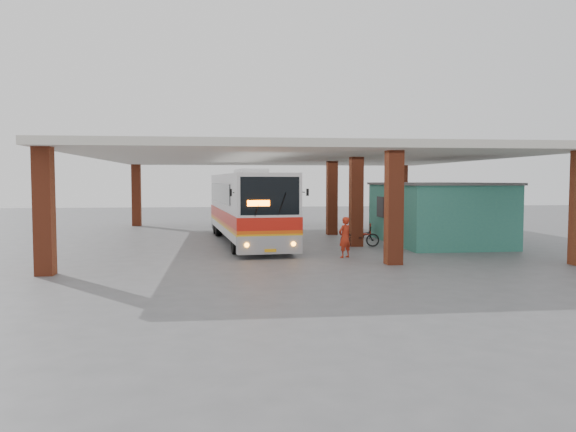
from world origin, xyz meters
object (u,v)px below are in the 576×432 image
(coach_bus, at_px, (248,207))
(motorcycle, at_px, (360,236))
(pedestrian, at_px, (345,237))
(red_chair, at_px, (369,232))

(coach_bus, bearing_deg, motorcycle, -29.69)
(pedestrian, xyz_separation_m, red_chair, (3.04, 7.49, -0.47))
(pedestrian, bearing_deg, red_chair, -144.36)
(coach_bus, bearing_deg, pedestrian, -64.20)
(motorcycle, bearing_deg, red_chair, -12.11)
(coach_bus, distance_m, red_chair, 7.06)
(pedestrian, relative_size, red_chair, 2.06)
(coach_bus, distance_m, pedestrian, 7.28)
(coach_bus, xyz_separation_m, pedestrian, (3.74, -6.16, -1.02))
(coach_bus, xyz_separation_m, red_chair, (6.78, 1.32, -1.49))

